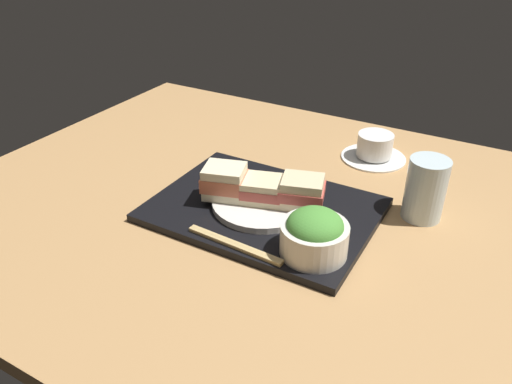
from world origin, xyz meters
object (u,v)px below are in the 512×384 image
(sandwich_plate, at_px, (263,202))
(chopsticks_pair, at_px, (234,245))
(sandwich_far, at_px, (302,192))
(sandwich_middle, at_px, (263,190))
(coffee_cup, at_px, (374,148))
(drinking_glass, at_px, (425,189))
(sandwich_near, at_px, (225,181))
(salad_bowl, at_px, (314,234))

(sandwich_plate, xyz_separation_m, chopsticks_pair, (0.02, -0.14, -0.00))
(sandwich_plate, distance_m, sandwich_far, 0.08)
(sandwich_middle, bearing_deg, sandwich_plate, 26.57)
(coffee_cup, relative_size, drinking_glass, 1.23)
(sandwich_plate, bearing_deg, coffee_cup, 70.99)
(sandwich_near, distance_m, chopsticks_pair, 0.15)
(sandwich_middle, xyz_separation_m, coffee_cup, (0.11, 0.33, -0.02))
(sandwich_middle, height_order, salad_bowl, salad_bowl)
(sandwich_plate, relative_size, sandwich_near, 2.00)
(sandwich_near, relative_size, coffee_cup, 0.65)
(sandwich_far, distance_m, drinking_glass, 0.23)
(chopsticks_pair, bearing_deg, sandwich_near, 128.49)
(sandwich_plate, height_order, sandwich_near, sandwich_near)
(sandwich_middle, relative_size, chopsticks_pair, 0.50)
(sandwich_middle, height_order, drinking_glass, drinking_glass)
(sandwich_far, height_order, coffee_cup, sandwich_far)
(sandwich_far, distance_m, coffee_cup, 0.31)
(sandwich_middle, distance_m, coffee_cup, 0.35)
(sandwich_middle, xyz_separation_m, salad_bowl, (0.14, -0.09, 0.00))
(chopsticks_pair, bearing_deg, drinking_glass, 47.85)
(salad_bowl, bearing_deg, sandwich_far, 123.85)
(sandwich_middle, relative_size, sandwich_far, 0.95)
(sandwich_near, height_order, chopsticks_pair, sandwich_near)
(sandwich_plate, bearing_deg, sandwich_middle, -153.43)
(salad_bowl, xyz_separation_m, chopsticks_pair, (-0.12, -0.05, -0.03))
(sandwich_plate, distance_m, coffee_cup, 0.35)
(sandwich_plate, bearing_deg, sandwich_far, 16.33)
(coffee_cup, distance_m, drinking_glass, 0.25)
(sandwich_middle, height_order, chopsticks_pair, sandwich_middle)
(sandwich_near, height_order, salad_bowl, salad_bowl)
(chopsticks_pair, relative_size, drinking_glass, 1.55)
(sandwich_plate, distance_m, sandwich_near, 0.08)
(sandwich_near, xyz_separation_m, drinking_glass, (0.34, 0.16, 0.00))
(sandwich_far, height_order, salad_bowl, salad_bowl)
(sandwich_far, xyz_separation_m, drinking_glass, (0.20, 0.11, 0.00))
(sandwich_near, distance_m, salad_bowl, 0.22)
(sandwich_far, bearing_deg, salad_bowl, -56.15)
(sandwich_far, xyz_separation_m, chopsticks_pair, (-0.05, -0.16, -0.04))
(sandwich_far, bearing_deg, drinking_glass, 30.01)
(sandwich_plate, distance_m, chopsticks_pair, 0.14)
(sandwich_plate, bearing_deg, chopsticks_pair, -81.06)
(sandwich_plate, relative_size, sandwich_far, 1.98)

